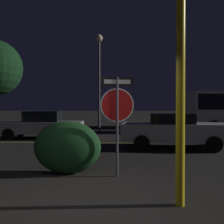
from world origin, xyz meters
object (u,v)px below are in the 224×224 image
at_px(passing_car_3, 174,130).
at_px(stop_sign, 117,106).
at_px(yellow_pole_right, 180,102).
at_px(street_lamp, 99,66).
at_px(passing_car_2, 41,125).
at_px(hedge_bush_2, 67,147).

bearing_deg(passing_car_3, stop_sign, -21.96).
distance_m(yellow_pole_right, street_lamp, 12.99).
xyz_separation_m(stop_sign, passing_car_3, (2.22, 4.30, -0.94)).
distance_m(stop_sign, yellow_pole_right, 2.04).
bearing_deg(passing_car_3, street_lamp, -145.18).
distance_m(yellow_pole_right, passing_car_2, 10.43).
bearing_deg(passing_car_2, passing_car_3, -117.99).
height_order(stop_sign, street_lamp, street_lamp).
xyz_separation_m(hedge_bush_2, street_lamp, (-0.19, 10.56, 3.78)).
relative_size(hedge_bush_2, passing_car_2, 0.36).
height_order(hedge_bush_2, street_lamp, street_lamp).
xyz_separation_m(yellow_pole_right, passing_car_3, (1.14, 6.02, -1.01)).
bearing_deg(hedge_bush_2, street_lamp, 91.03).
bearing_deg(yellow_pole_right, street_lamp, 101.37).
bearing_deg(hedge_bush_2, passing_car_2, 112.76).
relative_size(yellow_pole_right, street_lamp, 0.53).
xyz_separation_m(passing_car_3, street_lamp, (-3.64, 6.43, 3.70)).
relative_size(stop_sign, street_lamp, 0.36).
relative_size(passing_car_3, street_lamp, 0.68).
height_order(stop_sign, hedge_bush_2, stop_sign).
bearing_deg(street_lamp, passing_car_2, -128.20).
relative_size(passing_car_2, street_lamp, 0.71).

